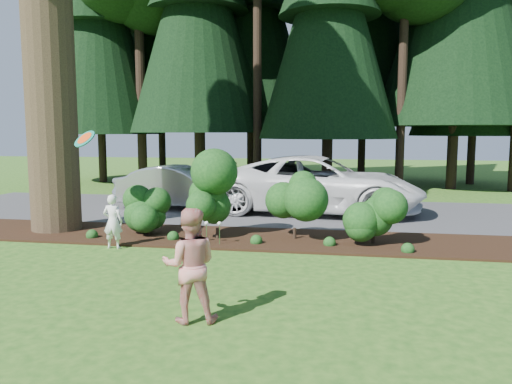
# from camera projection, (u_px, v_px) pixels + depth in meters

# --- Properties ---
(ground) EXTENTS (80.00, 80.00, 0.00)m
(ground) POSITION_uv_depth(u_px,v_px,m) (186.00, 277.00, 8.85)
(ground) COLOR #1F4C15
(ground) RESTS_ON ground
(mulch_bed) EXTENTS (16.00, 2.50, 0.05)m
(mulch_bed) POSITION_uv_depth(u_px,v_px,m) (228.00, 237.00, 12.02)
(mulch_bed) COLOR black
(mulch_bed) RESTS_ON ground
(driveway) EXTENTS (22.00, 6.00, 0.03)m
(driveway) POSITION_uv_depth(u_px,v_px,m) (258.00, 211.00, 16.18)
(driveway) COLOR #38383A
(driveway) RESTS_ON ground
(shrub_row) EXTENTS (6.53, 1.60, 1.61)m
(shrub_row) POSITION_uv_depth(u_px,v_px,m) (259.00, 207.00, 11.68)
(shrub_row) COLOR #113A13
(shrub_row) RESTS_ON ground
(lily_cluster) EXTENTS (0.69, 0.09, 0.57)m
(lily_cluster) POSITION_uv_depth(u_px,v_px,m) (206.00, 224.00, 11.19)
(lily_cluster) COLOR #113A13
(lily_cluster) RESTS_ON ground
(car_silver_wagon) EXTENTS (4.46, 2.03, 1.42)m
(car_silver_wagon) POSITION_uv_depth(u_px,v_px,m) (181.00, 187.00, 16.46)
(car_silver_wagon) COLOR #BBBBC0
(car_silver_wagon) RESTS_ON driveway
(car_white_suv) EXTENTS (6.73, 3.62, 1.79)m
(car_white_suv) POSITION_uv_depth(u_px,v_px,m) (318.00, 184.00, 15.56)
(car_white_suv) COLOR silver
(car_white_suv) RESTS_ON driveway
(car_dark_suv) EXTENTS (5.47, 2.92, 1.51)m
(car_dark_suv) POSITION_uv_depth(u_px,v_px,m) (290.00, 185.00, 16.60)
(car_dark_suv) COLOR black
(car_dark_suv) RESTS_ON driveway
(child) EXTENTS (0.45, 0.30, 1.20)m
(child) POSITION_uv_depth(u_px,v_px,m) (113.00, 222.00, 10.92)
(child) COLOR white
(child) RESTS_ON ground
(adult) EXTENTS (0.87, 0.75, 1.55)m
(adult) POSITION_uv_depth(u_px,v_px,m) (190.00, 265.00, 6.67)
(adult) COLOR red
(adult) RESTS_ON ground
(frisbee) EXTENTS (0.61, 0.43, 0.51)m
(frisbee) POSITION_uv_depth(u_px,v_px,m) (85.00, 139.00, 11.03)
(frisbee) COLOR #167D6B
(frisbee) RESTS_ON ground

